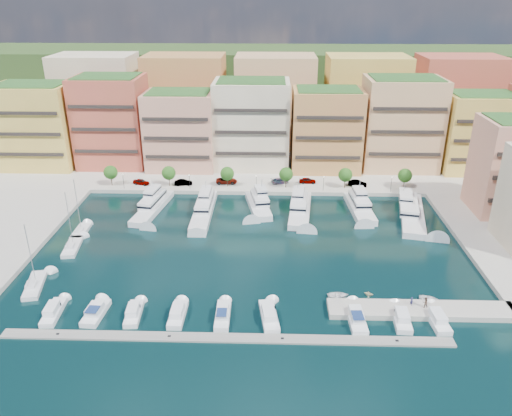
# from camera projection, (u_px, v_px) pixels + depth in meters

# --- Properties ---
(ground) EXTENTS (400.00, 400.00, 0.00)m
(ground) POSITION_uv_depth(u_px,v_px,m) (252.00, 249.00, 106.53)
(ground) COLOR black
(ground) RESTS_ON ground
(north_quay) EXTENTS (220.00, 64.00, 2.00)m
(north_quay) POSITION_uv_depth(u_px,v_px,m) (259.00, 158.00, 163.18)
(north_quay) COLOR #9E998E
(north_quay) RESTS_ON ground
(hillside) EXTENTS (240.00, 40.00, 58.00)m
(hillside) POSITION_uv_depth(u_px,v_px,m) (262.00, 122.00, 207.03)
(hillside) COLOR #273E19
(hillside) RESTS_ON ground
(south_pontoon) EXTENTS (72.00, 2.20, 0.35)m
(south_pontoon) POSITION_uv_depth(u_px,v_px,m) (226.00, 339.00, 79.21)
(south_pontoon) COLOR gray
(south_pontoon) RESTS_ON ground
(finger_pier) EXTENTS (32.00, 5.00, 2.00)m
(finger_pier) POSITION_uv_depth(u_px,v_px,m) (421.00, 313.00, 85.59)
(finger_pier) COLOR #9E998E
(finger_pier) RESTS_ON ground
(apartment_0) EXTENTS (22.00, 16.50, 24.80)m
(apartment_0) POSITION_uv_depth(u_px,v_px,m) (37.00, 126.00, 148.67)
(apartment_0) COLOR #E3BE53
(apartment_0) RESTS_ON north_quay
(apartment_1) EXTENTS (20.00, 16.50, 26.80)m
(apartment_1) POSITION_uv_depth(u_px,v_px,m) (112.00, 121.00, 149.47)
(apartment_1) COLOR #BA4C3E
(apartment_1) RESTS_ON north_quay
(apartment_2) EXTENTS (20.00, 15.50, 22.80)m
(apartment_2) POSITION_uv_depth(u_px,v_px,m) (181.00, 130.00, 147.86)
(apartment_2) COLOR tan
(apartment_2) RESTS_ON north_quay
(apartment_3) EXTENTS (22.00, 16.50, 25.80)m
(apartment_3) POSITION_uv_depth(u_px,v_px,m) (252.00, 124.00, 148.49)
(apartment_3) COLOR #F7E0BF
(apartment_3) RESTS_ON north_quay
(apartment_4) EXTENTS (20.00, 15.50, 23.80)m
(apartment_4) POSITION_uv_depth(u_px,v_px,m) (326.00, 130.00, 146.44)
(apartment_4) COLOR #B78944
(apartment_4) RESTS_ON north_quay
(apartment_5) EXTENTS (22.00, 16.50, 26.80)m
(apartment_5) POSITION_uv_depth(u_px,v_px,m) (401.00, 124.00, 147.04)
(apartment_5) COLOR tan
(apartment_5) RESTS_ON north_quay
(apartment_6) EXTENTS (20.00, 15.50, 22.80)m
(apartment_6) POSITION_uv_depth(u_px,v_px,m) (477.00, 133.00, 145.40)
(apartment_6) COLOR #E3BE53
(apartment_6) RESTS_ON north_quay
(backblock_0) EXTENTS (26.00, 18.00, 30.00)m
(backblock_0) POSITION_uv_depth(u_px,v_px,m) (98.00, 100.00, 169.20)
(backblock_0) COLOR #F7E0BF
(backblock_0) RESTS_ON north_quay
(backblock_1) EXTENTS (26.00, 18.00, 30.00)m
(backblock_1) POSITION_uv_depth(u_px,v_px,m) (186.00, 101.00, 168.36)
(backblock_1) COLOR #B78944
(backblock_1) RESTS_ON north_quay
(backblock_2) EXTENTS (26.00, 18.00, 30.00)m
(backblock_2) POSITION_uv_depth(u_px,v_px,m) (275.00, 101.00, 167.51)
(backblock_2) COLOR tan
(backblock_2) RESTS_ON north_quay
(backblock_3) EXTENTS (26.00, 18.00, 30.00)m
(backblock_3) POSITION_uv_depth(u_px,v_px,m) (365.00, 102.00, 166.66)
(backblock_3) COLOR #E3BE53
(backblock_3) RESTS_ON north_quay
(backblock_4) EXTENTS (26.00, 18.00, 30.00)m
(backblock_4) POSITION_uv_depth(u_px,v_px,m) (455.00, 103.00, 165.81)
(backblock_4) COLOR #BA4C3E
(backblock_4) RESTS_ON north_quay
(tree_0) EXTENTS (3.80, 3.80, 5.65)m
(tree_0) POSITION_uv_depth(u_px,v_px,m) (111.00, 172.00, 136.35)
(tree_0) COLOR #473323
(tree_0) RESTS_ON north_quay
(tree_1) EXTENTS (3.80, 3.80, 5.65)m
(tree_1) POSITION_uv_depth(u_px,v_px,m) (169.00, 173.00, 135.89)
(tree_1) COLOR #473323
(tree_1) RESTS_ON north_quay
(tree_2) EXTENTS (3.80, 3.80, 5.65)m
(tree_2) POSITION_uv_depth(u_px,v_px,m) (227.00, 174.00, 135.44)
(tree_2) COLOR #473323
(tree_2) RESTS_ON north_quay
(tree_3) EXTENTS (3.80, 3.80, 5.65)m
(tree_3) POSITION_uv_depth(u_px,v_px,m) (286.00, 174.00, 134.99)
(tree_3) COLOR #473323
(tree_3) RESTS_ON north_quay
(tree_4) EXTENTS (3.80, 3.80, 5.65)m
(tree_4) POSITION_uv_depth(u_px,v_px,m) (345.00, 175.00, 134.54)
(tree_4) COLOR #473323
(tree_4) RESTS_ON north_quay
(tree_5) EXTENTS (3.80, 3.80, 5.65)m
(tree_5) POSITION_uv_depth(u_px,v_px,m) (405.00, 176.00, 134.08)
(tree_5) COLOR #473323
(tree_5) RESTS_ON north_quay
(lamppost_0) EXTENTS (0.30, 0.30, 4.20)m
(lamppost_0) POSITION_uv_depth(u_px,v_px,m) (123.00, 179.00, 134.50)
(lamppost_0) COLOR black
(lamppost_0) RESTS_ON north_quay
(lamppost_1) EXTENTS (0.30, 0.30, 4.20)m
(lamppost_1) POSITION_uv_depth(u_px,v_px,m) (189.00, 179.00, 134.00)
(lamppost_1) COLOR black
(lamppost_1) RESTS_ON north_quay
(lamppost_2) EXTENTS (0.30, 0.30, 4.20)m
(lamppost_2) POSITION_uv_depth(u_px,v_px,m) (256.00, 180.00, 133.49)
(lamppost_2) COLOR black
(lamppost_2) RESTS_ON north_quay
(lamppost_3) EXTENTS (0.30, 0.30, 4.20)m
(lamppost_3) POSITION_uv_depth(u_px,v_px,m) (324.00, 181.00, 132.98)
(lamppost_3) COLOR black
(lamppost_3) RESTS_ON north_quay
(lamppost_4) EXTENTS (0.30, 0.30, 4.20)m
(lamppost_4) POSITION_uv_depth(u_px,v_px,m) (392.00, 182.00, 132.47)
(lamppost_4) COLOR black
(lamppost_4) RESTS_ON north_quay
(yacht_1) EXTENTS (7.27, 20.78, 7.30)m
(yacht_1) POSITION_uv_depth(u_px,v_px,m) (153.00, 206.00, 124.73)
(yacht_1) COLOR silver
(yacht_1) RESTS_ON ground
(yacht_2) EXTENTS (4.29, 23.10, 7.30)m
(yacht_2) POSITION_uv_depth(u_px,v_px,m) (204.00, 208.00, 123.23)
(yacht_2) COLOR silver
(yacht_2) RESTS_ON ground
(yacht_3) EXTENTS (7.38, 16.61, 7.30)m
(yacht_3) POSITION_uv_depth(u_px,v_px,m) (258.00, 203.00, 125.79)
(yacht_3) COLOR silver
(yacht_3) RESTS_ON ground
(yacht_4) EXTENTS (6.87, 21.15, 7.30)m
(yacht_4) POSITION_uv_depth(u_px,v_px,m) (300.00, 208.00, 123.53)
(yacht_4) COLOR silver
(yacht_4) RESTS_ON ground
(yacht_5) EXTENTS (5.75, 17.90, 7.30)m
(yacht_5) POSITION_uv_depth(u_px,v_px,m) (359.00, 206.00, 124.42)
(yacht_5) COLOR silver
(yacht_5) RESTS_ON ground
(yacht_6) EXTENTS (9.98, 24.68, 7.30)m
(yacht_6) POSITION_uv_depth(u_px,v_px,m) (411.00, 211.00, 121.36)
(yacht_6) COLOR silver
(yacht_6) RESTS_ON ground
(cruiser_0) EXTENTS (2.90, 7.89, 2.55)m
(cruiser_0) POSITION_uv_depth(u_px,v_px,m) (53.00, 312.00, 84.78)
(cruiser_0) COLOR white
(cruiser_0) RESTS_ON ground
(cruiser_1) EXTENTS (3.30, 7.43, 2.66)m
(cruiser_1) POSITION_uv_depth(u_px,v_px,m) (96.00, 313.00, 84.56)
(cruiser_1) COLOR white
(cruiser_1) RESTS_ON ground
(cruiser_2) EXTENTS (2.89, 7.24, 2.55)m
(cruiser_2) POSITION_uv_depth(u_px,v_px,m) (134.00, 314.00, 84.40)
(cruiser_2) COLOR white
(cruiser_2) RESTS_ON ground
(cruiser_3) EXTENTS (2.51, 7.50, 2.55)m
(cruiser_3) POSITION_uv_depth(u_px,v_px,m) (178.00, 314.00, 84.18)
(cruiser_3) COLOR white
(cruiser_3) RESTS_ON ground
(cruiser_4) EXTENTS (2.49, 8.03, 2.66)m
(cruiser_4) POSITION_uv_depth(u_px,v_px,m) (223.00, 315.00, 83.94)
(cruiser_4) COLOR white
(cruiser_4) RESTS_ON ground
(cruiser_5) EXTENTS (3.74, 8.83, 2.55)m
(cruiser_5) POSITION_uv_depth(u_px,v_px,m) (269.00, 316.00, 83.74)
(cruiser_5) COLOR white
(cruiser_5) RESTS_ON ground
(cruiser_7) EXTENTS (2.93, 8.82, 2.66)m
(cruiser_7) POSITION_uv_depth(u_px,v_px,m) (356.00, 318.00, 83.30)
(cruiser_7) COLOR white
(cruiser_7) RESTS_ON ground
(cruiser_8) EXTENTS (2.95, 7.56, 2.55)m
(cruiser_8) POSITION_uv_depth(u_px,v_px,m) (401.00, 319.00, 83.12)
(cruiser_8) COLOR white
(cruiser_8) RESTS_ON ground
(cruiser_9) EXTENTS (3.04, 7.92, 2.55)m
(cruiser_9) POSITION_uv_depth(u_px,v_px,m) (437.00, 319.00, 82.95)
(cruiser_9) COLOR white
(cruiser_9) RESTS_ON ground
(sailboat_1) EXTENTS (3.99, 9.46, 13.20)m
(sailboat_1) POSITION_uv_depth(u_px,v_px,m) (73.00, 247.00, 106.47)
(sailboat_1) COLOR silver
(sailboat_1) RESTS_ON ground
(sailboat_0) EXTENTS (4.78, 9.86, 13.20)m
(sailboat_0) POSITION_uv_depth(u_px,v_px,m) (35.00, 286.00, 92.69)
(sailboat_0) COLOR silver
(sailboat_0) RESTS_ON ground
(sailboat_2) EXTENTS (2.89, 7.65, 13.20)m
(sailboat_2) POSITION_uv_depth(u_px,v_px,m) (81.00, 232.00, 113.12)
(sailboat_2) COLOR silver
(sailboat_2) RESTS_ON ground
(tender_0) EXTENTS (4.12, 3.15, 0.80)m
(tender_0) POSITION_uv_depth(u_px,v_px,m) (338.00, 295.00, 89.71)
(tender_0) COLOR white
(tender_0) RESTS_ON ground
(tender_1) EXTENTS (2.10, 1.99, 0.88)m
(tender_1) POSITION_uv_depth(u_px,v_px,m) (369.00, 294.00, 90.11)
(tender_1) COLOR beige
(tender_1) RESTS_ON ground
(tender_2) EXTENTS (4.12, 3.46, 0.73)m
(tender_2) POSITION_uv_depth(u_px,v_px,m) (429.00, 299.00, 88.71)
(tender_2) COLOR white
(tender_2) RESTS_ON ground
(car_0) EXTENTS (4.93, 3.02, 1.57)m
(car_0) POSITION_uv_depth(u_px,v_px,m) (141.00, 182.00, 138.06)
(car_0) COLOR gray
(car_0) RESTS_ON north_quay
(car_1) EXTENTS (5.01, 2.26, 1.60)m
(car_1) POSITION_uv_depth(u_px,v_px,m) (183.00, 182.00, 137.56)
(car_1) COLOR gray
(car_1) RESTS_ON north_quay
(car_2) EXTENTS (6.01, 3.02, 1.63)m
(car_2) POSITION_uv_depth(u_px,v_px,m) (227.00, 181.00, 138.85)
(car_2) COLOR gray
(car_2) RESTS_ON north_quay
(car_3) EXTENTS (5.50, 3.79, 1.48)m
(car_3) POSITION_uv_depth(u_px,v_px,m) (280.00, 181.00, 138.96)
(car_3) COLOR gray
(car_3) RESTS_ON north_quay
(car_4) EXTENTS (4.69, 1.96, 1.59)m
(car_4) POSITION_uv_depth(u_px,v_px,m) (307.00, 180.00, 139.02)
(car_4) COLOR gray
(car_4) RESTS_ON north_quay
(car_5) EXTENTS (5.35, 2.94, 1.67)m
(car_5) POSITION_uv_depth(u_px,v_px,m) (357.00, 183.00, 136.83)
(car_5) COLOR gray
(car_5) RESTS_ON north_quay
(person_0) EXTENTS (0.64, 0.70, 1.60)m
(person_0) POSITION_uv_depth(u_px,v_px,m) (412.00, 301.00, 85.64)
(person_0) COLOR #282850
(person_0) RESTS_ON finger_pier
(person_1) EXTENTS (1.06, 0.89, 1.96)m
(person_1) POSITION_uv_depth(u_px,v_px,m) (425.00, 302.00, 84.97)
(person_1) COLOR #4F3A2F
(person_1) RESTS_ON finger_pier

